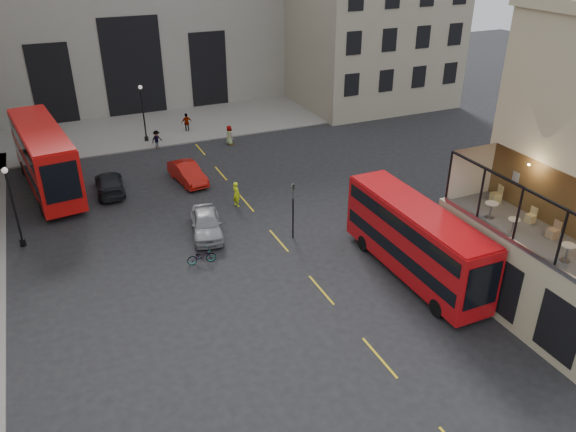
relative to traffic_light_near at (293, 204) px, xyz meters
name	(u,v)px	position (x,y,z in m)	size (l,w,h in m)	color
ground	(415,346)	(1.00, -12.00, -2.42)	(140.00, 140.00, 0.00)	black
host_frontage	(526,276)	(7.50, -12.00, -0.17)	(3.00, 11.00, 4.50)	tan
cafe_floor	(536,237)	(7.50, -12.00, 2.12)	(3.00, 10.00, 0.10)	slate
gateway	(120,16)	(-4.00, 35.99, 6.96)	(35.00, 10.60, 18.00)	gray
building_right	(362,3)	(21.00, 27.97, 7.97)	(16.60, 18.60, 20.00)	gray
pavement_far	(139,129)	(-5.00, 26.00, -2.36)	(40.00, 12.00, 0.12)	slate
traffic_light_near	(293,204)	(0.00, 0.00, 0.00)	(0.16, 0.20, 3.80)	black
traffic_light_far	(42,153)	(-14.00, 16.00, 0.00)	(0.16, 0.20, 3.80)	black
street_lamp_a	(15,212)	(-16.00, 6.00, -0.03)	(0.36, 0.36, 5.33)	black
street_lamp_b	(144,117)	(-5.00, 22.00, -0.03)	(0.36, 0.36, 5.33)	black
bus_near	(415,238)	(4.50, -6.69, 0.00)	(2.55, 10.85, 4.32)	#B50C10
bus_far	(44,155)	(-13.82, 14.40, 0.36)	(4.32, 12.69, 4.96)	red
car_a	(206,224)	(-4.97, 2.68, -1.63)	(1.88, 4.68, 1.60)	#929399
car_b	(188,173)	(-3.88, 11.42, -1.66)	(1.62, 4.65, 1.53)	#A8110A
car_c	(109,184)	(-9.75, 11.97, -1.71)	(2.00, 4.93, 1.43)	black
bicycle	(202,256)	(-6.26, -0.57, -1.97)	(0.60, 1.73, 0.91)	gray
cyclist	(236,194)	(-1.78, 5.88, -1.49)	(0.68, 0.45, 1.86)	#D3F319
pedestrian_a	(73,167)	(-11.95, 16.10, -1.56)	(0.84, 0.66, 1.73)	gray
pedestrian_b	(157,139)	(-4.42, 20.01, -1.60)	(1.06, 0.61, 1.64)	gray
pedestrian_c	(187,123)	(-0.77, 23.28, -1.50)	(1.08, 0.45, 1.85)	gray
pedestrian_d	(229,135)	(1.87, 18.22, -1.53)	(0.88, 0.57, 1.79)	gray
cafe_table_near	(568,250)	(6.97, -14.23, 2.72)	(0.66, 0.66, 0.82)	silver
cafe_table_mid	(513,223)	(6.71, -11.22, 2.66)	(0.58, 0.58, 0.73)	beige
cafe_table_far	(491,208)	(6.79, -9.56, 2.73)	(0.67, 0.67, 0.84)	silver
cafe_chair_b	(553,233)	(8.07, -12.44, 2.45)	(0.45, 0.45, 0.89)	tan
cafe_chair_c	(530,218)	(8.28, -10.81, 2.42)	(0.44, 0.44, 0.82)	#D4BA7A
cafe_chair_d	(496,197)	(8.35, -8.25, 2.47)	(0.58, 0.58, 0.98)	tan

